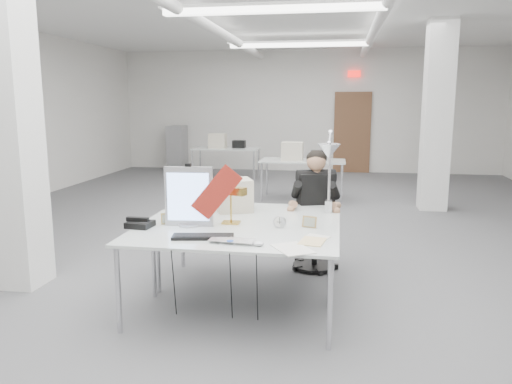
# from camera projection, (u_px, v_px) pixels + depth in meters

# --- Properties ---
(room_shell) EXTENTS (10.04, 14.04, 3.24)m
(room_shell) POSITION_uv_depth(u_px,v_px,m) (275.00, 114.00, 6.55)
(room_shell) COLOR #505053
(room_shell) RESTS_ON ground
(desk_main) EXTENTS (1.80, 0.90, 0.02)m
(desk_main) POSITION_uv_depth(u_px,v_px,m) (230.00, 237.00, 4.17)
(desk_main) COLOR silver
(desk_main) RESTS_ON room_shell
(desk_second) EXTENTS (1.80, 0.90, 0.02)m
(desk_second) POSITION_uv_depth(u_px,v_px,m) (250.00, 213.00, 5.04)
(desk_second) COLOR silver
(desk_second) RESTS_ON room_shell
(bg_desk_a) EXTENTS (1.60, 0.80, 0.02)m
(bg_desk_a) POSITION_uv_depth(u_px,v_px,m) (303.00, 161.00, 9.47)
(bg_desk_a) COLOR silver
(bg_desk_a) RESTS_ON room_shell
(bg_desk_b) EXTENTS (1.60, 0.80, 0.02)m
(bg_desk_b) POSITION_uv_depth(u_px,v_px,m) (226.00, 149.00, 11.93)
(bg_desk_b) COLOR silver
(bg_desk_b) RESTS_ON room_shell
(filing_cabinet) EXTENTS (0.45, 0.55, 1.20)m
(filing_cabinet) POSITION_uv_depth(u_px,v_px,m) (177.00, 148.00, 13.64)
(filing_cabinet) COLOR gray
(filing_cabinet) RESTS_ON room_shell
(office_chair) EXTENTS (0.72, 0.72, 1.17)m
(office_chair) POSITION_uv_depth(u_px,v_px,m) (315.00, 218.00, 5.52)
(office_chair) COLOR black
(office_chair) RESTS_ON room_shell
(seated_person) EXTENTS (0.62, 0.70, 0.87)m
(seated_person) POSITION_uv_depth(u_px,v_px,m) (316.00, 191.00, 5.42)
(seated_person) COLOR black
(seated_person) RESTS_ON office_chair
(monitor) EXTENTS (0.43, 0.08, 0.53)m
(monitor) POSITION_uv_depth(u_px,v_px,m) (189.00, 196.00, 4.44)
(monitor) COLOR #A3A2A6
(monitor) RESTS_ON desk_main
(pennant) EXTENTS (0.45, 0.12, 0.49)m
(pennant) POSITION_uv_depth(u_px,v_px,m) (217.00, 192.00, 4.35)
(pennant) COLOR maroon
(pennant) RESTS_ON monitor
(keyboard) EXTENTS (0.52, 0.25, 0.02)m
(keyboard) POSITION_uv_depth(u_px,v_px,m) (203.00, 237.00, 4.07)
(keyboard) COLOR black
(keyboard) RESTS_ON desk_main
(laptop) EXTENTS (0.38, 0.26, 0.03)m
(laptop) POSITION_uv_depth(u_px,v_px,m) (230.00, 243.00, 3.89)
(laptop) COLOR silver
(laptop) RESTS_ON desk_main
(mouse) EXTENTS (0.10, 0.07, 0.04)m
(mouse) POSITION_uv_depth(u_px,v_px,m) (258.00, 244.00, 3.85)
(mouse) COLOR silver
(mouse) RESTS_ON desk_main
(bankers_lamp) EXTENTS (0.35, 0.23, 0.36)m
(bankers_lamp) POSITION_uv_depth(u_px,v_px,m) (231.00, 204.00, 4.53)
(bankers_lamp) COLOR gold
(bankers_lamp) RESTS_ON desk_main
(desk_phone) EXTENTS (0.23, 0.22, 0.05)m
(desk_phone) POSITION_uv_depth(u_px,v_px,m) (140.00, 224.00, 4.42)
(desk_phone) COLOR black
(desk_phone) RESTS_ON desk_main
(picture_frame_left) EXTENTS (0.13, 0.09, 0.10)m
(picture_frame_left) POSITION_uv_depth(u_px,v_px,m) (168.00, 218.00, 4.54)
(picture_frame_left) COLOR tan
(picture_frame_left) RESTS_ON desk_main
(picture_frame_right) EXTENTS (0.13, 0.07, 0.10)m
(picture_frame_right) POSITION_uv_depth(u_px,v_px,m) (309.00, 222.00, 4.41)
(picture_frame_right) COLOR #AC874A
(picture_frame_right) RESTS_ON desk_main
(desk_clock) EXTENTS (0.12, 0.06, 0.11)m
(desk_clock) POSITION_uv_depth(u_px,v_px,m) (280.00, 222.00, 4.41)
(desk_clock) COLOR #B1B1B6
(desk_clock) RESTS_ON desk_main
(paper_stack_a) EXTENTS (0.37, 0.41, 0.01)m
(paper_stack_a) POSITION_uv_depth(u_px,v_px,m) (293.00, 249.00, 3.77)
(paper_stack_a) COLOR silver
(paper_stack_a) RESTS_ON desk_main
(paper_stack_b) EXTENTS (0.23, 0.29, 0.01)m
(paper_stack_b) POSITION_uv_depth(u_px,v_px,m) (312.00, 241.00, 3.97)
(paper_stack_b) COLOR #DFC285
(paper_stack_b) RESTS_ON desk_main
(paper_stack_c) EXTENTS (0.23, 0.19, 0.01)m
(paper_stack_c) POSITION_uv_depth(u_px,v_px,m) (317.00, 237.00, 4.10)
(paper_stack_c) COLOR silver
(paper_stack_c) RESTS_ON desk_main
(beige_monitor) EXTENTS (0.44, 0.43, 0.33)m
(beige_monitor) POSITION_uv_depth(u_px,v_px,m) (234.00, 195.00, 5.07)
(beige_monitor) COLOR #C0B79F
(beige_monitor) RESTS_ON desk_second
(architect_lamp) EXTENTS (0.35, 0.79, 0.99)m
(architect_lamp) POSITION_uv_depth(u_px,v_px,m) (329.00, 167.00, 4.70)
(architect_lamp) COLOR silver
(architect_lamp) RESTS_ON desk_second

